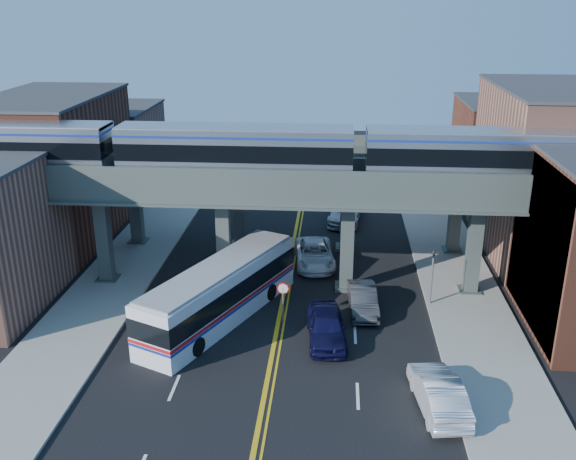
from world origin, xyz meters
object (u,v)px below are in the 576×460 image
at_px(car_lane_d, 346,211).
at_px(transit_bus, 220,293).
at_px(car_lane_a, 326,327).
at_px(car_lane_c, 315,254).
at_px(stop_sign, 283,296).
at_px(traffic_signal, 432,271).
at_px(transit_train, 235,150).
at_px(car_lane_b, 363,300).
at_px(car_parked_curb, 439,393).

bearing_deg(car_lane_d, transit_bus, -105.29).
bearing_deg(car_lane_a, car_lane_c, 90.32).
bearing_deg(stop_sign, traffic_signal, 18.63).
height_order(transit_train, transit_bus, transit_train).
bearing_deg(car_lane_b, traffic_signal, 11.00).
bearing_deg(car_lane_b, transit_bus, -173.20).
distance_m(transit_train, car_lane_a, 12.28).
xyz_separation_m(stop_sign, car_lane_c, (1.50, 8.88, -0.96)).
xyz_separation_m(transit_bus, car_lane_c, (5.24, 8.57, -0.90)).
relative_size(car_lane_a, car_lane_c, 0.90).
relative_size(transit_train, car_lane_c, 7.84).
height_order(stop_sign, transit_bus, transit_bus).
relative_size(car_lane_a, car_lane_d, 0.83).
xyz_separation_m(transit_train, car_lane_d, (7.15, 13.47, -8.28)).
bearing_deg(transit_bus, car_lane_c, -6.63).
bearing_deg(transit_bus, car_parked_curb, -99.70).
relative_size(transit_train, car_lane_a, 8.72).
relative_size(traffic_signal, car_lane_c, 0.72).
bearing_deg(car_parked_curb, transit_bus, -42.27).
relative_size(stop_sign, car_lane_a, 0.51).
distance_m(car_lane_b, car_lane_d, 16.60).
xyz_separation_m(traffic_signal, car_parked_curb, (-1.02, -10.68, -1.45)).
bearing_deg(transit_bus, transit_train, 20.28).
bearing_deg(car_parked_curb, transit_train, -56.17).
bearing_deg(car_lane_b, transit_train, 155.14).
height_order(transit_bus, car_lane_c, transit_bus).
relative_size(transit_bus, car_lane_b, 2.77).
bearing_deg(car_lane_c, traffic_signal, -44.79).
relative_size(car_lane_b, car_parked_curb, 0.89).
bearing_deg(car_parked_curb, car_lane_b, -79.36).
bearing_deg(car_lane_b, car_lane_a, -123.60).
height_order(stop_sign, car_lane_c, stop_sign).
relative_size(car_lane_d, car_parked_curb, 1.20).
height_order(car_lane_b, car_lane_d, car_lane_d).
bearing_deg(traffic_signal, car_parked_curb, -95.44).
height_order(traffic_signal, car_lane_a, traffic_signal).
relative_size(stop_sign, car_lane_c, 0.46).
height_order(stop_sign, car_lane_b, stop_sign).
xyz_separation_m(car_lane_c, car_lane_d, (2.28, 9.59, 0.10)).
height_order(stop_sign, car_parked_curb, stop_sign).
bearing_deg(car_parked_curb, stop_sign, -52.01).
bearing_deg(traffic_signal, transit_bus, -168.00).
relative_size(car_lane_c, car_lane_d, 0.92).
height_order(traffic_signal, car_lane_b, traffic_signal).
bearing_deg(transit_train, car_lane_b, -21.07).
xyz_separation_m(car_lane_c, car_parked_curb, (6.38, -16.56, 0.06)).
relative_size(car_lane_b, car_lane_d, 0.75).
distance_m(transit_train, car_lane_b, 12.06).
xyz_separation_m(car_lane_d, car_parked_curb, (4.10, -26.15, -0.05)).
bearing_deg(traffic_signal, car_lane_b, -165.21).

